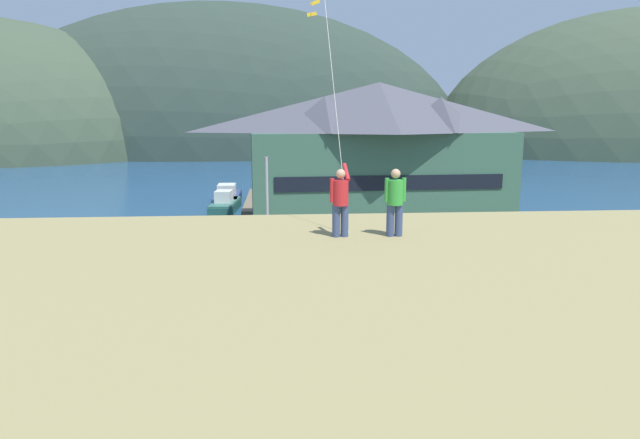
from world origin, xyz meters
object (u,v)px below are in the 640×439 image
(parked_car_corner_spot, at_px, (553,266))
(person_companion, at_px, (395,200))
(wharf_dock, at_px, (262,202))
(parked_car_mid_row_near, at_px, (549,308))
(harbor_lodge, at_px, (378,153))
(parked_car_lone_by_shed, at_px, (246,275))
(moored_boat_wharfside, at_px, (227,197))
(parked_car_front_row_silver, at_px, (124,327))
(parked_car_back_row_left, at_px, (271,306))
(storage_shed_near_lot, at_px, (19,271))
(moored_boat_outer_mooring, at_px, (294,195))
(storage_shed_waterside, at_px, (338,206))
(parked_car_mid_row_far, at_px, (445,276))
(person_kite_flyer, at_px, (340,200))
(parking_light_pole, at_px, (267,206))
(parked_car_mid_row_center, at_px, (149,275))
(parked_car_front_row_red, at_px, (0,272))
(moored_boat_inner_slip, at_px, (225,205))
(parked_car_front_row_end, at_px, (374,317))

(parked_car_corner_spot, relative_size, person_companion, 2.49)
(wharf_dock, height_order, person_companion, person_companion)
(wharf_dock, distance_m, parked_car_mid_row_near, 37.21)
(harbor_lodge, xyz_separation_m, parked_car_lone_by_shed, (-9.70, -15.74, -5.19))
(parked_car_lone_by_shed, bearing_deg, moored_boat_wharfside, 97.21)
(parked_car_front_row_silver, xyz_separation_m, parked_car_back_row_left, (5.76, 2.05, 0.00))
(storage_shed_near_lot, height_order, person_companion, person_companion)
(harbor_lodge, relative_size, moored_boat_outer_mooring, 3.23)
(harbor_lodge, bearing_deg, storage_shed_waterside, -161.73)
(moored_boat_outer_mooring, distance_m, person_companion, 45.44)
(storage_shed_near_lot, height_order, moored_boat_wharfside, storage_shed_near_lot)
(parked_car_mid_row_far, height_order, person_kite_flyer, person_kite_flyer)
(parking_light_pole, bearing_deg, parked_car_mid_row_center, -147.26)
(moored_boat_wharfside, relative_size, parked_car_front_row_red, 1.87)
(parked_car_lone_by_shed, xyz_separation_m, parking_light_pole, (1.04, 4.26, 2.95))
(moored_boat_outer_mooring, relative_size, person_kite_flyer, 3.66)
(moored_boat_inner_slip, xyz_separation_m, parked_car_front_row_silver, (-0.87, -31.68, 0.34))
(parked_car_mid_row_near, xyz_separation_m, parked_car_mid_row_center, (-18.50, 6.27, 0.00))
(parked_car_mid_row_far, relative_size, parked_car_lone_by_shed, 0.99)
(wharf_dock, relative_size, parked_car_front_row_red, 3.58)
(parked_car_front_row_red, bearing_deg, person_companion, -40.95)
(wharf_dock, bearing_deg, moored_boat_outer_mooring, 31.99)
(parked_car_front_row_end, bearing_deg, person_companion, -96.73)
(storage_shed_near_lot, distance_m, storage_shed_waterside, 24.21)
(moored_boat_outer_mooring, height_order, parked_car_mid_row_near, moored_boat_outer_mooring)
(harbor_lodge, bearing_deg, parked_car_back_row_left, -112.07)
(parked_car_mid_row_far, relative_size, parking_light_pole, 0.64)
(moored_boat_outer_mooring, relative_size, parked_car_mid_row_far, 1.58)
(parked_car_back_row_left, relative_size, person_kite_flyer, 2.34)
(parked_car_front_row_end, relative_size, parked_car_front_row_red, 1.00)
(storage_shed_waterside, distance_m, parked_car_corner_spot, 17.66)
(parked_car_front_row_red, bearing_deg, moored_boat_wharfside, 71.70)
(moored_boat_outer_mooring, height_order, parked_car_front_row_red, moored_boat_outer_mooring)
(wharf_dock, height_order, moored_boat_outer_mooring, moored_boat_outer_mooring)
(moored_boat_outer_mooring, xyz_separation_m, parked_car_lone_by_shed, (-3.27, -30.82, 0.34))
(wharf_dock, relative_size, person_kite_flyer, 8.20)
(moored_boat_outer_mooring, distance_m, parked_car_mid_row_center, 31.63)
(moored_boat_outer_mooring, distance_m, parked_car_lone_by_shed, 30.99)
(parked_car_mid_row_far, relative_size, parked_car_front_row_silver, 1.01)
(harbor_lodge, distance_m, parked_car_front_row_end, 23.16)
(person_companion, bearing_deg, storage_shed_near_lot, 143.42)
(parked_car_corner_spot, xyz_separation_m, parking_light_pole, (-15.80, 3.80, 2.95))
(storage_shed_near_lot, relative_size, parked_car_lone_by_shed, 1.50)
(parked_car_front_row_silver, relative_size, person_companion, 2.46)
(parked_car_mid_row_near, xyz_separation_m, parked_car_corner_spot, (3.43, 6.42, 0.00))
(harbor_lodge, distance_m, parked_car_mid_row_center, 22.00)
(parked_car_front_row_red, height_order, person_companion, person_companion)
(parked_car_mid_row_near, xyz_separation_m, parked_car_front_row_red, (-26.52, 7.34, 0.00))
(moored_boat_outer_mooring, distance_m, parked_car_front_row_red, 33.70)
(storage_shed_near_lot, height_order, parked_car_back_row_left, storage_shed_near_lot)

